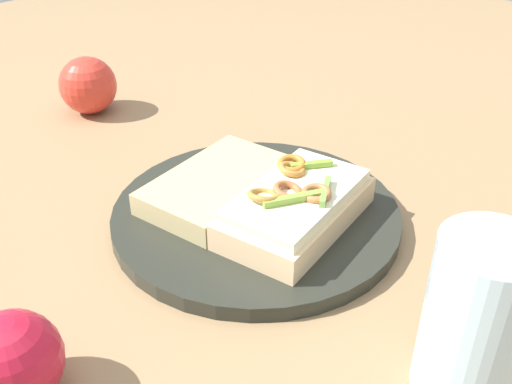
{
  "coord_description": "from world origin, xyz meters",
  "views": [
    {
      "loc": [
        0.36,
        -0.34,
        0.35
      ],
      "look_at": [
        0.0,
        0.0,
        0.04
      ],
      "focal_mm": 41.83,
      "sensor_mm": 36.0,
      "label": 1
    }
  ],
  "objects_px": {
    "apple_1": "(12,361)",
    "drinking_glass": "(477,320)",
    "bread_slice_side": "(219,185)",
    "apple_2": "(88,85)",
    "plate": "(256,215)",
    "sandwich": "(296,206)"
  },
  "relations": [
    {
      "from": "bread_slice_side",
      "to": "drinking_glass",
      "type": "xyz_separation_m",
      "value": [
        0.3,
        -0.02,
        0.04
      ]
    },
    {
      "from": "sandwich",
      "to": "apple_2",
      "type": "relative_size",
      "value": 2.27
    },
    {
      "from": "sandwich",
      "to": "apple_1",
      "type": "bearing_deg",
      "value": -13.15
    },
    {
      "from": "sandwich",
      "to": "apple_2",
      "type": "bearing_deg",
      "value": -103.58
    },
    {
      "from": "apple_1",
      "to": "drinking_glass",
      "type": "bearing_deg",
      "value": 48.73
    },
    {
      "from": "plate",
      "to": "apple_1",
      "type": "distance_m",
      "value": 0.27
    },
    {
      "from": "drinking_glass",
      "to": "sandwich",
      "type": "bearing_deg",
      "value": 168.38
    },
    {
      "from": "bread_slice_side",
      "to": "apple_1",
      "type": "bearing_deg",
      "value": 7.69
    },
    {
      "from": "plate",
      "to": "apple_2",
      "type": "xyz_separation_m",
      "value": [
        -0.35,
        0.01,
        0.03
      ]
    },
    {
      "from": "bread_slice_side",
      "to": "apple_2",
      "type": "xyz_separation_m",
      "value": [
        -0.31,
        0.03,
        0.01
      ]
    },
    {
      "from": "apple_2",
      "to": "drinking_glass",
      "type": "height_order",
      "value": "drinking_glass"
    },
    {
      "from": "apple_1",
      "to": "apple_2",
      "type": "distance_m",
      "value": 0.49
    },
    {
      "from": "apple_1",
      "to": "apple_2",
      "type": "bearing_deg",
      "value": 144.3
    },
    {
      "from": "apple_1",
      "to": "drinking_glass",
      "type": "xyz_separation_m",
      "value": [
        0.21,
        0.24,
        0.03
      ]
    },
    {
      "from": "plate",
      "to": "sandwich",
      "type": "xyz_separation_m",
      "value": [
        0.04,
        0.01,
        0.03
      ]
    },
    {
      "from": "sandwich",
      "to": "plate",
      "type": "bearing_deg",
      "value": -89.73
    },
    {
      "from": "apple_1",
      "to": "drinking_glass",
      "type": "distance_m",
      "value": 0.32
    },
    {
      "from": "plate",
      "to": "bread_slice_side",
      "type": "bearing_deg",
      "value": -167.08
    },
    {
      "from": "apple_2",
      "to": "drinking_glass",
      "type": "relative_size",
      "value": 0.61
    },
    {
      "from": "apple_1",
      "to": "apple_2",
      "type": "relative_size",
      "value": 0.91
    },
    {
      "from": "apple_1",
      "to": "plate",
      "type": "bearing_deg",
      "value": 99.18
    },
    {
      "from": "plate",
      "to": "drinking_glass",
      "type": "distance_m",
      "value": 0.26
    }
  ]
}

